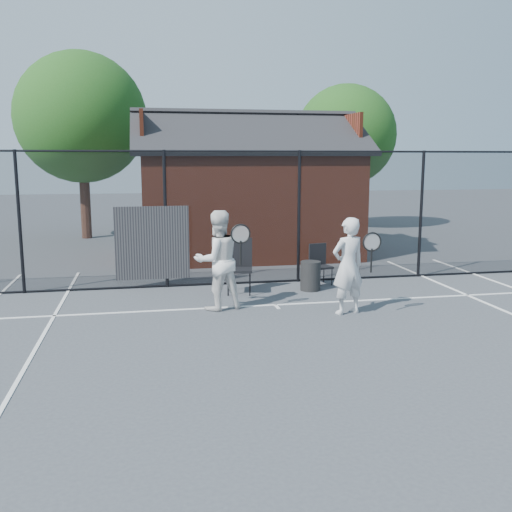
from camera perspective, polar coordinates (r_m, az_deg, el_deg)
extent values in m
plane|color=#3E4247|center=(8.37, 6.63, -10.03)|extent=(80.00, 80.00, 0.00)
cube|color=white|center=(11.13, 1.95, -4.90)|extent=(11.00, 0.06, 0.01)
cube|color=white|center=(10.99, 2.12, -5.10)|extent=(0.06, 0.30, 0.01)
cylinder|color=black|center=(12.82, -22.57, 3.09)|extent=(0.07, 0.07, 3.00)
cylinder|color=black|center=(12.57, -9.03, 3.60)|extent=(0.07, 0.07, 3.00)
cylinder|color=black|center=(13.02, 4.30, 3.91)|extent=(0.07, 0.07, 3.00)
cylinder|color=black|center=(14.11, 16.17, 4.00)|extent=(0.07, 0.07, 3.00)
cylinder|color=black|center=(12.73, -0.03, 10.43)|extent=(22.00, 0.04, 0.04)
cylinder|color=black|center=(13.03, -0.03, -2.61)|extent=(22.00, 0.04, 0.04)
cube|color=black|center=(12.80, -0.03, 3.83)|extent=(22.00, 3.00, 0.01)
cube|color=black|center=(12.61, -10.33, 1.29)|extent=(1.60, 0.04, 1.60)
cube|color=maroon|center=(16.80, -0.96, 5.25)|extent=(6.00, 4.00, 3.00)
cube|color=black|center=(15.78, -0.33, 12.34)|extent=(6.50, 2.36, 1.32)
cube|color=black|center=(17.75, -1.56, 12.05)|extent=(6.50, 2.36, 1.32)
cube|color=maroon|center=(16.51, -11.35, 12.04)|extent=(0.10, 2.80, 1.06)
cube|color=maroon|center=(17.52, 8.77, 11.97)|extent=(0.10, 2.80, 1.06)
cylinder|color=#382016|center=(21.15, -16.69, 5.12)|extent=(0.36, 0.36, 2.52)
sphere|color=#1E4D16|center=(21.14, -17.09, 13.08)|extent=(4.48, 4.48, 4.48)
cylinder|color=#382016|center=(23.44, 8.81, 5.48)|extent=(0.36, 0.36, 2.23)
sphere|color=#1E4D16|center=(23.40, 8.98, 11.85)|extent=(3.97, 3.97, 3.97)
imported|color=silver|center=(10.48, 9.19, -0.99)|extent=(0.74, 0.58, 1.78)
torus|color=black|center=(10.19, 11.52, 1.40)|extent=(0.35, 0.03, 0.35)
cylinder|color=black|center=(10.24, 11.45, -0.44)|extent=(0.03, 0.03, 0.43)
imported|color=white|center=(10.68, -3.86, -0.43)|extent=(1.07, 0.94, 1.88)
torus|color=black|center=(10.29, -1.56, 2.23)|extent=(0.37, 0.03, 0.37)
cylinder|color=black|center=(10.34, -1.55, 0.30)|extent=(0.04, 0.04, 0.45)
cube|color=black|center=(11.96, -1.69, -1.13)|extent=(0.64, 0.66, 1.13)
cube|color=black|center=(12.91, 6.54, -0.90)|extent=(0.52, 0.53, 0.89)
cylinder|color=#262626|center=(12.36, 5.47, -1.99)|extent=(0.48, 0.48, 0.63)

